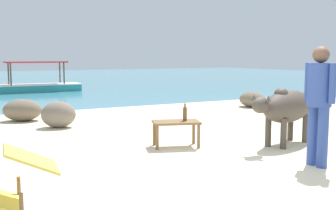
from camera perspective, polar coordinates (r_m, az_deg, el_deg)
The scene contains 11 objects.
sand_beach at distance 5.80m, azimuth 10.55°, elevation -8.53°, with size 18.00×14.00×0.04m, color beige.
water_surface at distance 26.58m, azimuth -21.35°, elevation 2.95°, with size 60.00×36.00×0.03m, color teal.
cow at distance 7.27m, azimuth 15.87°, elevation -0.26°, with size 1.74×0.88×0.97m.
low_bench_table at distance 6.88m, azimuth 1.11°, elevation -2.79°, with size 0.86×0.67×0.43m.
bottle at distance 6.89m, azimuth 2.32°, elevation -1.19°, with size 0.07×0.07×0.30m.
deck_chair_far at distance 4.05m, azimuth -20.36°, elevation -9.60°, with size 0.83×0.63×0.68m.
person_standing at distance 5.94m, azimuth 19.94°, elevation 1.04°, with size 0.32×0.51×1.62m.
shore_rock_large at distance 10.18m, azimuth -19.26°, elevation -0.67°, with size 0.87×0.67×0.50m, color #756651.
shore_rock_small at distance 9.02m, azimuth -14.73°, elevation -1.27°, with size 0.71×0.55×0.55m, color gray.
shore_rock_flat at distance 12.50m, azimuth 11.39°, elevation 0.77°, with size 0.83×0.69×0.45m, color #756651.
boat_teal at distance 18.72m, azimuth -17.46°, elevation 2.60°, with size 3.70×1.26×1.29m.
Camera 1 is at (-3.60, -4.29, 1.53)m, focal length 44.67 mm.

